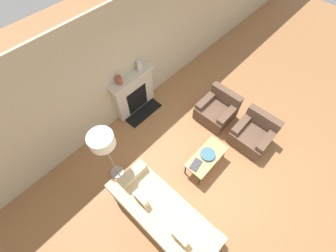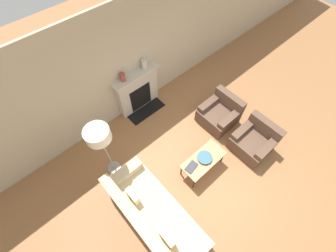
% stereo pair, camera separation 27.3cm
% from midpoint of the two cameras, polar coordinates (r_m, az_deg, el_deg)
% --- Properties ---
extents(ground_plane, '(18.00, 18.00, 0.00)m').
position_cam_midpoint_polar(ground_plane, '(5.45, 10.29, -10.19)').
color(ground_plane, '#99663D').
extents(wall_back, '(18.00, 0.06, 2.90)m').
position_cam_midpoint_polar(wall_back, '(5.39, -11.97, 15.16)').
color(wall_back, '#BCAD8E').
rests_on(wall_back, ground_plane).
extents(fireplace, '(1.27, 0.59, 1.19)m').
position_cam_midpoint_polar(fireplace, '(5.90, -9.84, 8.09)').
color(fireplace, beige).
rests_on(fireplace, ground_plane).
extents(couch, '(0.92, 2.23, 0.82)m').
position_cam_midpoint_polar(couch, '(4.74, -3.13, -22.22)').
color(couch, '#CCB78E').
rests_on(couch, ground_plane).
extents(armchair_near, '(0.85, 0.85, 0.77)m').
position_cam_midpoint_polar(armchair_near, '(5.78, 19.58, -1.91)').
color(armchair_near, brown).
rests_on(armchair_near, ground_plane).
extents(armchair_far, '(0.85, 0.85, 0.77)m').
position_cam_midpoint_polar(armchair_far, '(5.97, 11.10, 4.04)').
color(armchair_far, brown).
rests_on(armchair_far, ground_plane).
extents(coffee_table, '(1.02, 0.48, 0.45)m').
position_cam_midpoint_polar(coffee_table, '(5.06, 8.26, -7.84)').
color(coffee_table, tan).
rests_on(coffee_table, ground_plane).
extents(bowl, '(0.33, 0.33, 0.06)m').
position_cam_midpoint_polar(bowl, '(5.01, 8.54, -7.18)').
color(bowl, '#38667A').
rests_on(bowl, coffee_table).
extents(book, '(0.31, 0.21, 0.02)m').
position_cam_midpoint_polar(book, '(4.90, 5.46, -9.81)').
color(book, '#38383D').
rests_on(book, coffee_table).
extents(floor_lamp, '(0.47, 0.47, 1.63)m').
position_cam_midpoint_polar(floor_lamp, '(4.23, -18.10, -4.11)').
color(floor_lamp, gray).
rests_on(floor_lamp, ground_plane).
extents(mantel_vase_left, '(0.13, 0.13, 0.20)m').
position_cam_midpoint_polar(mantel_vase_left, '(5.28, -13.78, 11.14)').
color(mantel_vase_left, brown).
rests_on(mantel_vase_left, fireplace).
extents(mantel_vase_center_left, '(0.13, 0.13, 0.24)m').
position_cam_midpoint_polar(mantel_vase_center_left, '(5.51, -8.75, 14.85)').
color(mantel_vase_center_left, beige).
rests_on(mantel_vase_center_left, fireplace).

